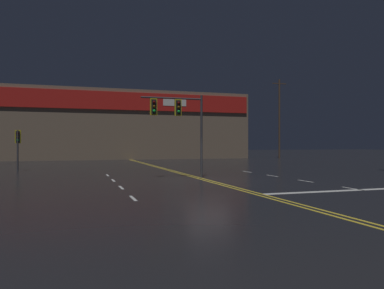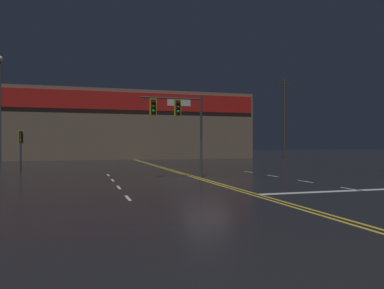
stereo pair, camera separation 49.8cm
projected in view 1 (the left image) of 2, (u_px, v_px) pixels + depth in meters
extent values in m
plane|color=black|center=(208.00, 181.00, 20.61)|extent=(200.00, 200.00, 0.00)
cube|color=gold|center=(206.00, 181.00, 20.56)|extent=(0.12, 60.00, 0.01)
cube|color=gold|center=(211.00, 181.00, 20.66)|extent=(0.12, 60.00, 0.01)
cube|color=silver|center=(133.00, 198.00, 13.95)|extent=(0.12, 1.40, 0.01)
cube|color=silver|center=(121.00, 188.00, 17.38)|extent=(0.12, 1.40, 0.01)
cube|color=silver|center=(113.00, 180.00, 20.81)|extent=(0.12, 1.40, 0.01)
cube|color=silver|center=(107.00, 175.00, 24.24)|extent=(0.12, 1.40, 0.01)
cube|color=silver|center=(353.00, 189.00, 16.98)|extent=(0.12, 1.40, 0.01)
cube|color=silver|center=(306.00, 181.00, 20.41)|extent=(0.12, 1.40, 0.01)
cube|color=silver|center=(272.00, 176.00, 23.84)|extent=(0.12, 1.40, 0.01)
cube|color=silver|center=(247.00, 172.00, 27.27)|extent=(0.12, 1.40, 0.01)
cube|color=silver|center=(361.00, 190.00, 16.50)|extent=(9.58, 0.40, 0.01)
cylinder|color=#38383D|center=(201.00, 136.00, 22.75)|extent=(0.14, 0.14, 5.00)
cylinder|color=#38383D|center=(172.00, 98.00, 22.18)|extent=(3.71, 0.10, 0.10)
cube|color=black|center=(178.00, 107.00, 22.29)|extent=(0.28, 0.24, 0.84)
cube|color=gold|center=(178.00, 107.00, 22.29)|extent=(0.42, 0.08, 0.99)
sphere|color=#500705|center=(179.00, 103.00, 22.14)|extent=(0.17, 0.17, 0.17)
sphere|color=#543707|center=(179.00, 107.00, 22.14)|extent=(0.17, 0.17, 0.17)
sphere|color=green|center=(179.00, 111.00, 22.14)|extent=(0.17, 0.17, 0.17)
cube|color=black|center=(154.00, 107.00, 21.84)|extent=(0.28, 0.24, 0.84)
cube|color=gold|center=(154.00, 107.00, 21.84)|extent=(0.42, 0.08, 0.99)
sphere|color=#500705|center=(154.00, 102.00, 21.69)|extent=(0.17, 0.17, 0.17)
sphere|color=#543707|center=(154.00, 106.00, 21.69)|extent=(0.17, 0.17, 0.17)
sphere|color=green|center=(154.00, 111.00, 21.69)|extent=(0.17, 0.17, 0.17)
cylinder|color=#38383D|center=(18.00, 151.00, 27.78)|extent=(0.13, 0.13, 3.05)
cube|color=black|center=(18.00, 137.00, 27.95)|extent=(0.28, 0.24, 0.84)
cube|color=gold|center=(18.00, 137.00, 27.95)|extent=(0.42, 0.08, 0.99)
sphere|color=#500705|center=(18.00, 133.00, 27.80)|extent=(0.17, 0.17, 0.17)
sphere|color=#543707|center=(18.00, 137.00, 27.80)|extent=(0.17, 0.17, 0.17)
sphere|color=green|center=(18.00, 140.00, 27.80)|extent=(0.17, 0.17, 0.17)
cube|color=#7A6651|center=(125.00, 126.00, 53.30)|extent=(33.76, 10.00, 9.21)
cube|color=red|center=(131.00, 101.00, 48.44)|extent=(33.08, 0.20, 2.30)
cube|color=white|center=(175.00, 103.00, 50.19)|extent=(3.20, 0.16, 0.90)
cylinder|color=#4C3828|center=(279.00, 119.00, 54.20)|extent=(0.26, 0.26, 11.41)
cube|color=#4C3828|center=(279.00, 84.00, 54.19)|extent=(2.20, 0.12, 0.12)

